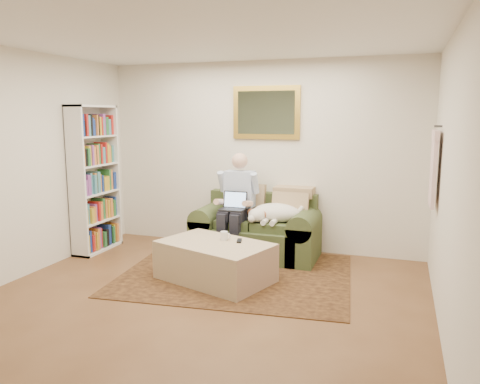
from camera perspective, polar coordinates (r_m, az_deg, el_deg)
The scene contains 12 objects.
room_shell at distance 4.54m, azimuth -5.26°, elevation 2.17°, with size 4.51×5.00×2.61m.
rug at distance 5.62m, azimuth -0.48°, elevation -9.99°, with size 2.63×2.11×0.01m, color black.
sofa at distance 6.27m, azimuth 2.02°, elevation -5.29°, with size 1.63×0.83×0.98m.
seated_man at distance 6.11m, azimuth -0.56°, elevation -1.76°, with size 0.54×0.77×1.37m, color #8CA3D8, non-canonical shape.
laptop at distance 6.05m, azimuth -0.76°, elevation -1.56°, with size 0.32×0.25×0.23m.
sleeping_dog at distance 6.04m, azimuth 4.47°, elevation -2.54°, with size 0.67×0.42×0.25m, color white, non-canonical shape.
ottoman at distance 5.37m, azimuth -3.05°, elevation -8.46°, with size 1.22×0.78×0.44m, color tan.
coffee_mug at distance 5.40m, azimuth -1.97°, elevation -5.35°, with size 0.08×0.08×0.10m, color white.
tv_remote at distance 5.34m, azimuth -0.09°, elevation -5.96°, with size 0.05×0.15×0.02m, color black.
bookshelf at distance 6.71m, azimuth -17.30°, elevation 1.52°, with size 0.28×0.80×2.00m, color white, non-canonical shape.
wall_mirror at distance 6.47m, azimuth 3.21°, elevation 9.64°, with size 0.94×0.04×0.72m.
hanging_shirt at distance 5.39m, azimuth 22.54°, elevation 3.15°, with size 0.06×0.52×0.90m, color #F3C8CD, non-canonical shape.
Camera 1 is at (1.85, -3.75, 1.86)m, focal length 35.00 mm.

